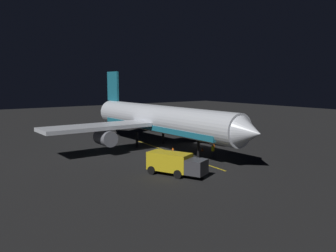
{
  "coord_description": "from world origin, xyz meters",
  "views": [
    {
      "loc": [
        28.7,
        41.59,
        9.81
      ],
      "look_at": [
        0.0,
        2.0,
        3.5
      ],
      "focal_mm": 37.27,
      "sensor_mm": 36.0,
      "label": 1
    }
  ],
  "objects_px": {
    "airliner": "(158,120)",
    "traffic_cone_near_left": "(173,149)",
    "catering_truck": "(212,136)",
    "traffic_cone_far": "(160,160)",
    "ground_crew_worker": "(213,151)",
    "traffic_cone_near_right": "(214,146)",
    "traffic_cone_under_wing": "(202,149)",
    "baggage_truck": "(175,164)"
  },
  "relations": [
    {
      "from": "traffic_cone_near_left",
      "to": "traffic_cone_under_wing",
      "type": "distance_m",
      "value": 4.18
    },
    {
      "from": "airliner",
      "to": "ground_crew_worker",
      "type": "relative_size",
      "value": 21.76
    },
    {
      "from": "catering_truck",
      "to": "traffic_cone_near_left",
      "type": "distance_m",
      "value": 8.26
    },
    {
      "from": "airliner",
      "to": "traffic_cone_near_right",
      "type": "relative_size",
      "value": 68.83
    },
    {
      "from": "catering_truck",
      "to": "traffic_cone_far",
      "type": "bearing_deg",
      "value": 21.77
    },
    {
      "from": "ground_crew_worker",
      "to": "traffic_cone_near_left",
      "type": "height_order",
      "value": "ground_crew_worker"
    },
    {
      "from": "ground_crew_worker",
      "to": "traffic_cone_near_right",
      "type": "height_order",
      "value": "ground_crew_worker"
    },
    {
      "from": "traffic_cone_near_right",
      "to": "traffic_cone_far",
      "type": "bearing_deg",
      "value": 14.75
    },
    {
      "from": "ground_crew_worker",
      "to": "traffic_cone_far",
      "type": "distance_m",
      "value": 7.19
    },
    {
      "from": "traffic_cone_near_right",
      "to": "traffic_cone_under_wing",
      "type": "height_order",
      "value": "same"
    },
    {
      "from": "catering_truck",
      "to": "traffic_cone_near_left",
      "type": "relative_size",
      "value": 10.42
    },
    {
      "from": "ground_crew_worker",
      "to": "airliner",
      "type": "bearing_deg",
      "value": -78.95
    },
    {
      "from": "airliner",
      "to": "traffic_cone_near_left",
      "type": "distance_m",
      "value": 4.94
    },
    {
      "from": "traffic_cone_near_right",
      "to": "traffic_cone_under_wing",
      "type": "xyz_separation_m",
      "value": [
        3.34,
        1.13,
        0.0
      ]
    },
    {
      "from": "traffic_cone_far",
      "to": "baggage_truck",
      "type": "bearing_deg",
      "value": 69.16
    },
    {
      "from": "traffic_cone_under_wing",
      "to": "traffic_cone_near_right",
      "type": "bearing_deg",
      "value": -161.29
    },
    {
      "from": "catering_truck",
      "to": "ground_crew_worker",
      "type": "relative_size",
      "value": 3.29
    },
    {
      "from": "catering_truck",
      "to": "traffic_cone_near_left",
      "type": "height_order",
      "value": "catering_truck"
    },
    {
      "from": "catering_truck",
      "to": "traffic_cone_far",
      "type": "height_order",
      "value": "catering_truck"
    },
    {
      "from": "ground_crew_worker",
      "to": "traffic_cone_near_right",
      "type": "distance_m",
      "value": 7.15
    },
    {
      "from": "airliner",
      "to": "traffic_cone_near_left",
      "type": "xyz_separation_m",
      "value": [
        -0.59,
        2.99,
        -3.89
      ]
    },
    {
      "from": "airliner",
      "to": "catering_truck",
      "type": "xyz_separation_m",
      "value": [
        -8.76,
        2.42,
        -2.85
      ]
    },
    {
      "from": "baggage_truck",
      "to": "ground_crew_worker",
      "type": "height_order",
      "value": "baggage_truck"
    },
    {
      "from": "baggage_truck",
      "to": "traffic_cone_near_right",
      "type": "relative_size",
      "value": 12.1
    },
    {
      "from": "airliner",
      "to": "ground_crew_worker",
      "type": "bearing_deg",
      "value": 101.05
    },
    {
      "from": "baggage_truck",
      "to": "catering_truck",
      "type": "distance_m",
      "value": 19.54
    },
    {
      "from": "traffic_cone_near_right",
      "to": "traffic_cone_near_left",
      "type": "bearing_deg",
      "value": -15.65
    },
    {
      "from": "airliner",
      "to": "traffic_cone_near_left",
      "type": "relative_size",
      "value": 68.83
    },
    {
      "from": "baggage_truck",
      "to": "catering_truck",
      "type": "xyz_separation_m",
      "value": [
        -15.95,
        -11.29,
        0.06
      ]
    },
    {
      "from": "traffic_cone_near_left",
      "to": "ground_crew_worker",
      "type": "bearing_deg",
      "value": 100.99
    },
    {
      "from": "traffic_cone_under_wing",
      "to": "traffic_cone_near_left",
      "type": "bearing_deg",
      "value": -44.12
    },
    {
      "from": "catering_truck",
      "to": "ground_crew_worker",
      "type": "distance_m",
      "value": 10.09
    },
    {
      "from": "airliner",
      "to": "catering_truck",
      "type": "distance_m",
      "value": 9.53
    },
    {
      "from": "traffic_cone_near_right",
      "to": "traffic_cone_far",
      "type": "height_order",
      "value": "same"
    },
    {
      "from": "baggage_truck",
      "to": "traffic_cone_under_wing",
      "type": "xyz_separation_m",
      "value": [
        -10.78,
        -7.8,
        -0.98
      ]
    },
    {
      "from": "airliner",
      "to": "traffic_cone_far",
      "type": "bearing_deg",
      "value": 57.79
    },
    {
      "from": "airliner",
      "to": "traffic_cone_under_wing",
      "type": "bearing_deg",
      "value": 121.33
    },
    {
      "from": "catering_truck",
      "to": "ground_crew_worker",
      "type": "xyz_separation_m",
      "value": [
        6.84,
        7.41,
        -0.4
      ]
    },
    {
      "from": "ground_crew_worker",
      "to": "traffic_cone_far",
      "type": "height_order",
      "value": "ground_crew_worker"
    },
    {
      "from": "traffic_cone_under_wing",
      "to": "catering_truck",
      "type": "bearing_deg",
      "value": -146.01
    },
    {
      "from": "traffic_cone_far",
      "to": "traffic_cone_near_left",
      "type": "bearing_deg",
      "value": -138.59
    },
    {
      "from": "traffic_cone_near_left",
      "to": "traffic_cone_far",
      "type": "relative_size",
      "value": 1.0
    }
  ]
}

